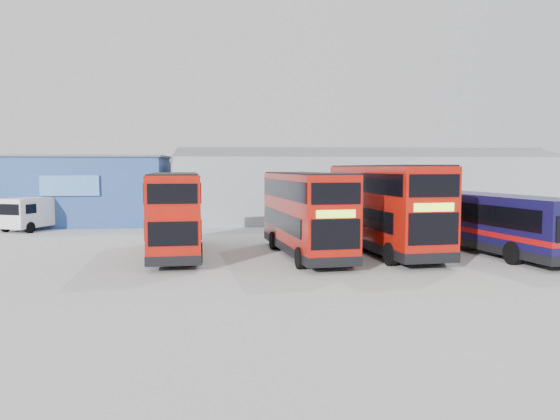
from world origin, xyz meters
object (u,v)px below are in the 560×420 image
object	(u,v)px
office_block	(86,189)
double_decker_centre	(305,215)
double_decker_right	(384,209)
maintenance_shed	(364,187)
single_decker_blue	(493,224)
double_decker_left	(176,214)
panel_van	(36,212)

from	to	relation	value
office_block	double_decker_centre	size ratio (longest dim) A/B	1.28
double_decker_centre	double_decker_right	distance (m)	4.11
maintenance_shed	single_decker_blue	world-z (taller)	maintenance_shed
double_decker_left	double_decker_centre	size ratio (longest dim) A/B	0.99
double_decker_right	panel_van	world-z (taller)	double_decker_right
double_decker_left	double_decker_centre	distance (m)	6.25
double_decker_left	single_decker_blue	xyz separation A→B (m)	(15.52, -0.86, -0.53)
double_decker_centre	double_decker_right	bearing A→B (deg)	3.04
maintenance_shed	single_decker_blue	xyz separation A→B (m)	(1.82, -18.84, -1.16)
maintenance_shed	single_decker_blue	bearing A→B (deg)	-84.48
maintenance_shed	panel_van	distance (m)	25.06
maintenance_shed	double_decker_right	bearing A→B (deg)	-100.83
panel_van	double_decker_right	bearing A→B (deg)	-7.52
office_block	panel_van	size ratio (longest dim) A/B	2.25
double_decker_left	panel_van	bearing A→B (deg)	-52.48
double_decker_left	double_decker_centre	xyz separation A→B (m)	(6.19, -0.84, 0.01)
office_block	double_decker_right	xyz separation A→B (m)	(18.54, -16.09, -0.42)
double_decker_right	single_decker_blue	xyz separation A→B (m)	(5.28, -0.73, -0.72)
double_decker_centre	single_decker_blue	xyz separation A→B (m)	(9.33, -0.02, -0.54)
panel_van	double_decker_left	bearing A→B (deg)	-25.89
single_decker_blue	maintenance_shed	bearing A→B (deg)	-94.22
double_decker_right	panel_van	distance (m)	23.97
office_block	panel_van	xyz separation A→B (m)	(-2.24, -4.18, -1.33)
double_decker_centre	office_block	bearing A→B (deg)	123.84
double_decker_centre	double_decker_right	size ratio (longest dim) A/B	0.92
maintenance_shed	double_decker_left	size ratio (longest dim) A/B	3.20
single_decker_blue	panel_van	size ratio (longest dim) A/B	2.01
office_block	double_decker_centre	xyz separation A→B (m)	(14.49, -16.81, -0.59)
double_decker_centre	panel_van	distance (m)	20.97
office_block	single_decker_blue	bearing A→B (deg)	-35.24
double_decker_centre	single_decker_blue	world-z (taller)	double_decker_centre
double_decker_left	panel_van	world-z (taller)	double_decker_left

